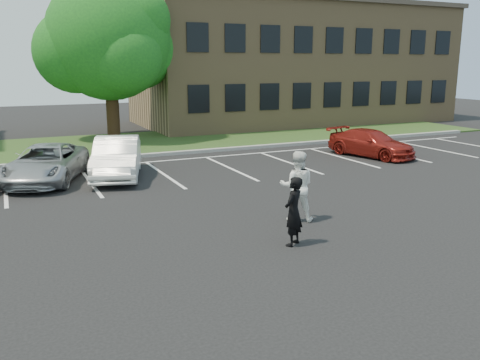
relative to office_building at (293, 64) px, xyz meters
name	(u,v)px	position (x,y,z in m)	size (l,w,h in m)	color
ground_plane	(257,237)	(-14.00, -21.99, -4.16)	(90.00, 90.00, 0.00)	black
curb	(139,156)	(-14.00, -9.99, -4.08)	(40.00, 0.30, 0.15)	gray
grass_strip	(120,144)	(-14.00, -5.99, -4.12)	(44.00, 8.00, 0.08)	#2A451A
stall_lines	(190,167)	(-12.60, -13.04, -4.15)	(34.00, 5.36, 0.01)	silver
office_building	(293,64)	(0.00, 0.00, 0.00)	(22.40, 10.40, 8.30)	#927650
tree	(110,41)	(-13.86, -4.08, 1.19)	(7.80, 7.20, 8.80)	black
man_black_suit	(293,211)	(-13.47, -22.82, -3.33)	(0.60, 0.40, 1.66)	black
man_white_shirt	(297,186)	(-12.40, -21.20, -3.19)	(0.94, 0.73, 1.93)	white
car_silver_minivan	(46,164)	(-18.19, -13.34, -3.49)	(2.20, 4.78, 1.33)	#A9ACB1
car_white_sedan	(117,158)	(-15.71, -13.70, -3.41)	(1.59, 4.57, 1.50)	white
car_red_compact	(371,143)	(-4.20, -14.21, -3.55)	(1.71, 4.21, 1.22)	maroon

